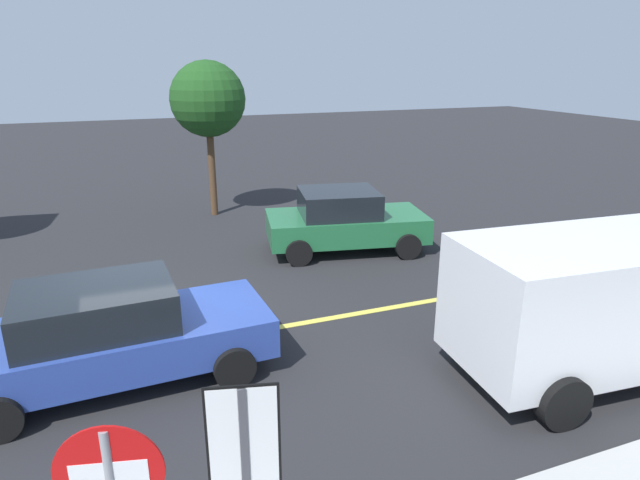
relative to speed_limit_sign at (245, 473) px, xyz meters
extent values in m
plane|color=#262628|center=(-0.23, 5.40, -1.76)|extent=(80.00, 80.00, 0.00)
cube|color=#E0D14C|center=(2.77, 5.40, -1.76)|extent=(28.00, 0.16, 0.01)
cylinder|color=red|center=(-0.92, 0.13, 0.20)|extent=(0.74, 0.20, 0.76)
cube|color=white|center=(-0.92, 0.13, 0.20)|extent=(0.52, 0.15, 0.18)
cube|color=white|center=(0.00, 0.00, 0.26)|extent=(0.49, 0.14, 0.95)
cube|color=black|center=(0.00, 0.00, 0.26)|extent=(0.53, 0.15, 0.99)
cube|color=white|center=(6.38, 2.19, -0.47)|extent=(5.33, 2.37, 1.82)
cylinder|color=black|center=(4.69, 3.32, -1.38)|extent=(0.78, 0.31, 0.76)
cylinder|color=black|center=(4.55, 1.32, -1.38)|extent=(0.78, 0.31, 0.76)
cube|color=#2D479E|center=(-0.90, 4.67, -1.13)|extent=(4.65, 2.01, 0.62)
cube|color=black|center=(-1.13, 4.66, -0.52)|extent=(2.26, 1.69, 0.62)
cylinder|color=black|center=(0.62, 5.64, -1.44)|extent=(0.65, 0.25, 0.64)
cylinder|color=black|center=(0.70, 3.83, -1.44)|extent=(0.65, 0.25, 0.64)
cylinder|color=black|center=(-2.49, 5.50, -1.44)|extent=(0.65, 0.25, 0.64)
cube|color=#236B3D|center=(4.76, 8.95, -1.13)|extent=(4.28, 2.63, 0.63)
cube|color=black|center=(4.56, 8.99, -0.50)|extent=(2.20, 2.01, 0.63)
cylinder|color=black|center=(6.27, 9.62, -1.44)|extent=(0.67, 0.34, 0.64)
cylinder|color=black|center=(5.90, 7.76, -1.44)|extent=(0.67, 0.34, 0.64)
cylinder|color=black|center=(3.61, 10.15, -1.44)|extent=(0.67, 0.34, 0.64)
cylinder|color=black|center=(3.24, 8.29, -1.44)|extent=(0.67, 0.34, 0.64)
cylinder|color=#513823|center=(2.21, 13.56, -0.28)|extent=(0.22, 0.22, 2.96)
sphere|color=#1E4C1C|center=(2.21, 13.56, 1.82)|extent=(2.25, 2.25, 2.25)
camera|label=1|loc=(-0.66, -3.26, 2.91)|focal=30.53mm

